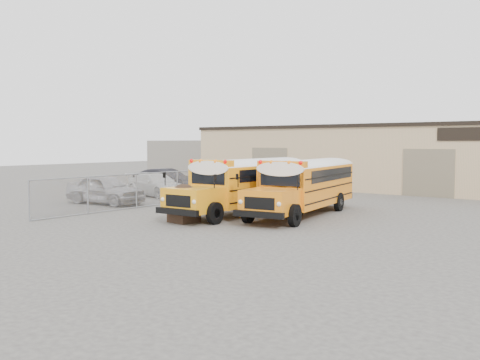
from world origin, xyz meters
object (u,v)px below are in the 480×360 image
Objects in this scene: school_bus_left at (300,175)px; tarp_bundle at (184,203)px; school_bus_right at (341,176)px; car_white at (156,185)px; car_dark at (166,180)px; car_silver at (105,189)px.

tarp_bundle is at bearing -89.60° from school_bus_left.
school_bus_right is 1.86× the size of car_white.
tarp_bundle is 14.52m from car_dark.
school_bus_right is 12.86m from car_dark.
car_dark is (-12.78, -1.16, -0.73)m from school_bus_right.
school_bus_right is 1.92× the size of car_dark.
school_bus_left is 9.46m from car_white.
tarp_bundle is 11.56m from car_white.
school_bus_left reaches higher than car_white.
school_bus_right reaches higher than car_white.
tarp_bundle is at bearing -111.31° from car_silver.
school_bus_left is 5.58× the size of tarp_bundle.
tarp_bundle reaches higher than car_silver.
car_dark is at bearing 138.62° from tarp_bundle.
school_bus_right is at bearing -61.12° from car_white.
tarp_bundle is at bearing -117.29° from car_white.
school_bus_right reaches higher than car_dark.
school_bus_left is 1.91× the size of car_dark.
school_bus_left is 2.29m from school_bus_right.
car_silver is 4.89m from car_white.
car_silver is at bearing 164.41° from tarp_bundle.
school_bus_right is at bearing -55.51° from car_silver.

